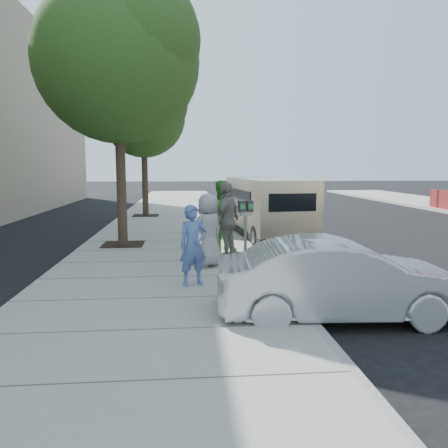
% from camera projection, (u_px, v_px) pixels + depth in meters
% --- Properties ---
extents(ground, '(120.00, 120.00, 0.00)m').
position_uv_depth(ground, '(205.00, 266.00, 10.75)').
color(ground, black).
rests_on(ground, ground).
extents(sidewalk, '(5.00, 60.00, 0.15)m').
position_uv_depth(sidewalk, '(164.00, 264.00, 10.65)').
color(sidewalk, gray).
rests_on(sidewalk, ground).
extents(curb_face, '(0.12, 60.00, 0.16)m').
position_uv_depth(curb_face, '(262.00, 262.00, 10.86)').
color(curb_face, gray).
rests_on(curb_face, ground).
extents(tree_near, '(4.62, 4.60, 7.53)m').
position_uv_depth(tree_near, '(119.00, 54.00, 12.18)').
color(tree_near, black).
rests_on(tree_near, sidewalk).
extents(tree_far, '(3.92, 3.80, 6.49)m').
position_uv_depth(tree_far, '(144.00, 112.00, 19.77)').
color(tree_far, black).
rests_on(tree_far, sidewalk).
extents(parking_meter, '(0.34, 0.20, 1.57)m').
position_uv_depth(parking_meter, '(245.00, 221.00, 9.31)').
color(parking_meter, gray).
rests_on(parking_meter, sidewalk).
extents(van, '(2.32, 5.64, 2.04)m').
position_uv_depth(van, '(267.00, 207.00, 14.77)').
color(van, beige).
rests_on(van, ground).
extents(sedan, '(4.01, 1.60, 1.30)m').
position_uv_depth(sedan, '(340.00, 280.00, 6.96)').
color(sedan, '#AFB2B6').
rests_on(sedan, ground).
extents(person_officer, '(0.67, 0.56, 1.56)m').
position_uv_depth(person_officer, '(193.00, 245.00, 8.42)').
color(person_officer, '#4E6AA7').
rests_on(person_officer, sidewalk).
extents(person_green_shirt, '(1.03, 0.86, 1.92)m').
position_uv_depth(person_green_shirt, '(220.00, 216.00, 11.65)').
color(person_green_shirt, green).
rests_on(person_green_shirt, sidewalk).
extents(person_gray_shirt, '(0.97, 0.94, 1.68)m').
position_uv_depth(person_gray_shirt, '(208.00, 230.00, 9.98)').
color(person_gray_shirt, '#9B9B9E').
rests_on(person_gray_shirt, sidewalk).
extents(person_striped_polo, '(0.98, 1.20, 1.92)m').
position_uv_depth(person_striped_polo, '(227.00, 221.00, 10.77)').
color(person_striped_polo, gray).
rests_on(person_striped_polo, sidewalk).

